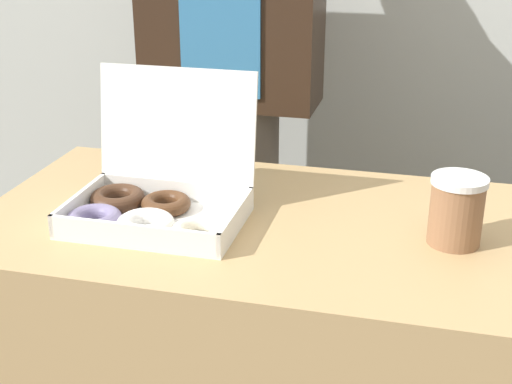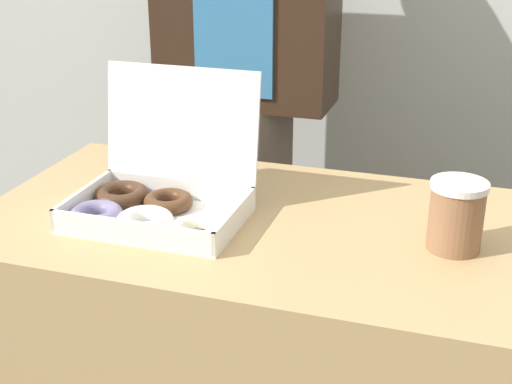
{
  "view_description": "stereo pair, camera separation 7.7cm",
  "coord_description": "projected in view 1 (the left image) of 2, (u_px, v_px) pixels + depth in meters",
  "views": [
    {
      "loc": [
        0.29,
        -1.2,
        1.34
      ],
      "look_at": [
        -0.01,
        -0.02,
        0.84
      ],
      "focal_mm": 50.0,
      "sensor_mm": 36.0,
      "label": 1
    },
    {
      "loc": [
        0.36,
        -1.18,
        1.34
      ],
      "look_at": [
        -0.01,
        -0.02,
        0.84
      ],
      "focal_mm": 50.0,
      "sensor_mm": 36.0,
      "label": 2
    }
  ],
  "objects": [
    {
      "name": "person_customer",
      "position": [
        233.0,
        101.0,
        1.87
      ],
      "size": [
        0.45,
        0.24,
        1.6
      ],
      "color": "#665B51",
      "rests_on": "ground_plane"
    },
    {
      "name": "coffee_cup",
      "position": [
        456.0,
        210.0,
        1.24
      ],
      "size": [
        0.1,
        0.1,
        0.12
      ],
      "color": "#8C6042",
      "rests_on": "table"
    },
    {
      "name": "donut_box",
      "position": [
        151.0,
        201.0,
        1.34
      ],
      "size": [
        0.33,
        0.27,
        0.27
      ],
      "color": "white",
      "rests_on": "table"
    }
  ]
}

